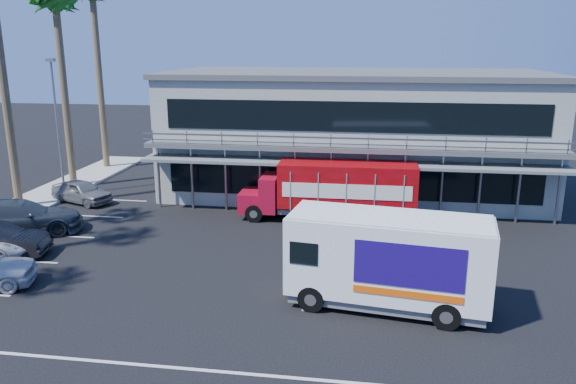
# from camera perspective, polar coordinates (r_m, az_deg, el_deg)

# --- Properties ---
(ground) EXTENTS (120.00, 120.00, 0.00)m
(ground) POSITION_cam_1_polar(r_m,az_deg,el_deg) (21.83, -3.03, -9.29)
(ground) COLOR black
(ground) RESTS_ON ground
(building) EXTENTS (22.40, 12.00, 7.30)m
(building) POSITION_cam_1_polar(r_m,az_deg,el_deg) (34.86, 6.67, 6.10)
(building) COLOR gray
(building) RESTS_ON ground
(curb_strip) EXTENTS (3.00, 32.00, 0.16)m
(curb_strip) POSITION_cam_1_polar(r_m,az_deg,el_deg) (33.04, -27.21, -2.34)
(curb_strip) COLOR #A5A399
(curb_strip) RESTS_ON ground
(palm_e) EXTENTS (2.80, 2.80, 12.25)m
(palm_e) POSITION_cam_1_polar(r_m,az_deg,el_deg) (37.55, -22.46, 16.33)
(palm_e) COLOR brown
(palm_e) RESTS_ON ground
(palm_f) EXTENTS (2.80, 2.80, 13.25)m
(palm_f) POSITION_cam_1_polar(r_m,az_deg,el_deg) (42.63, -19.18, 17.54)
(palm_f) COLOR brown
(palm_f) RESTS_ON ground
(light_pole_far) EXTENTS (0.50, 0.25, 8.09)m
(light_pole_far) POSITION_cam_1_polar(r_m,az_deg,el_deg) (35.82, -22.42, 6.68)
(light_pole_far) COLOR gray
(light_pole_far) RESTS_ON ground
(red_truck) EXTENTS (9.08, 2.28, 3.05)m
(red_truck) POSITION_cam_1_polar(r_m,az_deg,el_deg) (28.97, 4.79, 0.33)
(red_truck) COLOR maroon
(red_truck) RESTS_ON ground
(white_van) EXTENTS (7.07, 3.25, 3.33)m
(white_van) POSITION_cam_1_polar(r_m,az_deg,el_deg) (19.61, 10.10, -6.81)
(white_van) COLOR white
(white_van) RESTS_ON ground
(parked_car_d) EXTENTS (6.21, 4.49, 1.67)m
(parked_car_d) POSITION_cam_1_polar(r_m,az_deg,el_deg) (29.87, -25.65, -2.35)
(parked_car_d) COLOR #2F363E
(parked_car_d) RESTS_ON ground
(parked_car_e) EXTENTS (4.16, 2.89, 1.32)m
(parked_car_e) POSITION_cam_1_polar(r_m,az_deg,el_deg) (34.41, -20.23, 0.05)
(parked_car_e) COLOR slate
(parked_car_e) RESTS_ON ground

